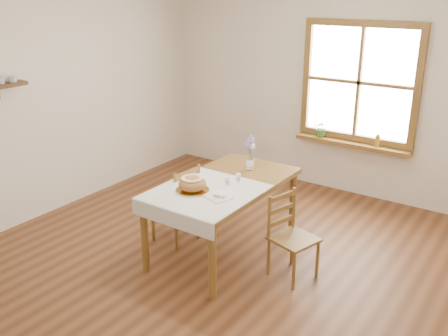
% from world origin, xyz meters
% --- Properties ---
extents(ground, '(5.00, 5.00, 0.00)m').
position_xyz_m(ground, '(0.00, 0.00, 0.00)').
color(ground, brown).
rests_on(ground, ground).
extents(room_walls, '(4.60, 5.10, 2.65)m').
position_xyz_m(room_walls, '(0.00, 0.00, 1.71)').
color(room_walls, beige).
rests_on(room_walls, ground).
extents(window, '(1.46, 0.08, 1.46)m').
position_xyz_m(window, '(0.50, 2.47, 1.45)').
color(window, brown).
rests_on(window, ground).
extents(window_sill, '(1.46, 0.20, 0.05)m').
position_xyz_m(window_sill, '(0.50, 2.40, 0.69)').
color(window_sill, brown).
rests_on(window_sill, ground).
extents(dining_table, '(0.90, 1.60, 0.75)m').
position_xyz_m(dining_table, '(0.00, 0.30, 0.66)').
color(dining_table, brown).
rests_on(dining_table, ground).
extents(table_linen, '(0.91, 0.99, 0.01)m').
position_xyz_m(table_linen, '(0.00, -0.00, 0.76)').
color(table_linen, silver).
rests_on(table_linen, dining_table).
extents(chair_left, '(0.45, 0.43, 0.85)m').
position_xyz_m(chair_left, '(-0.55, 0.20, 0.43)').
color(chair_left, brown).
rests_on(chair_left, ground).
extents(chair_right, '(0.48, 0.46, 0.80)m').
position_xyz_m(chair_right, '(0.80, 0.27, 0.40)').
color(chair_right, brown).
rests_on(chair_right, ground).
extents(bread_plate, '(0.38, 0.38, 0.02)m').
position_xyz_m(bread_plate, '(-0.10, -0.07, 0.77)').
color(bread_plate, white).
rests_on(bread_plate, table_linen).
extents(bread_loaf, '(0.26, 0.26, 0.14)m').
position_xyz_m(bread_loaf, '(-0.10, -0.07, 0.85)').
color(bread_loaf, olive).
rests_on(bread_loaf, bread_plate).
extents(egg_napkin, '(0.28, 0.26, 0.01)m').
position_xyz_m(egg_napkin, '(0.17, -0.05, 0.77)').
color(egg_napkin, silver).
rests_on(egg_napkin, table_linen).
extents(eggs, '(0.22, 0.21, 0.04)m').
position_xyz_m(eggs, '(0.17, -0.05, 0.79)').
color(eggs, white).
rests_on(eggs, egg_napkin).
extents(salt_shaker, '(0.06, 0.06, 0.09)m').
position_xyz_m(salt_shaker, '(0.12, 0.37, 0.81)').
color(salt_shaker, white).
rests_on(salt_shaker, table_linen).
extents(pepper_shaker, '(0.05, 0.05, 0.09)m').
position_xyz_m(pepper_shaker, '(0.07, 0.25, 0.80)').
color(pepper_shaker, white).
rests_on(pepper_shaker, table_linen).
extents(flower_vase, '(0.10, 0.10, 0.09)m').
position_xyz_m(flower_vase, '(0.02, 0.75, 0.79)').
color(flower_vase, white).
rests_on(flower_vase, dining_table).
extents(lavender_bouquet, '(0.14, 0.14, 0.26)m').
position_xyz_m(lavender_bouquet, '(0.02, 0.75, 0.97)').
color(lavender_bouquet, '#775CA3').
rests_on(lavender_bouquet, flower_vase).
extents(potted_plant, '(0.25, 0.26, 0.17)m').
position_xyz_m(potted_plant, '(0.08, 2.40, 0.80)').
color(potted_plant, '#36702C').
rests_on(potted_plant, window_sill).
extents(amber_bottle, '(0.06, 0.06, 0.16)m').
position_xyz_m(amber_bottle, '(0.82, 2.40, 0.79)').
color(amber_bottle, '#B17620').
rests_on(amber_bottle, window_sill).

